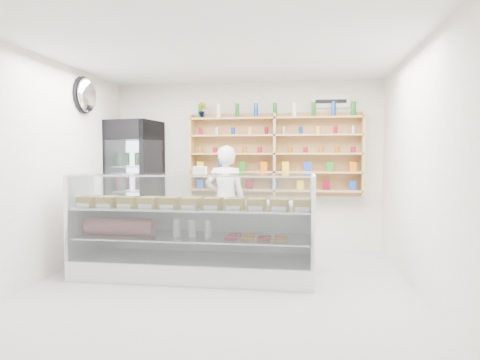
# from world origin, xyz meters

# --- Properties ---
(room) EXTENTS (5.00, 5.00, 5.00)m
(room) POSITION_xyz_m (0.00, 0.00, 1.40)
(room) COLOR #BCBCC1
(room) RESTS_ON ground
(display_counter) EXTENTS (3.06, 0.91, 1.33)m
(display_counter) POSITION_xyz_m (-0.42, 0.60, 0.36)
(display_counter) COLOR white
(display_counter) RESTS_ON floor
(shop_worker) EXTENTS (0.68, 0.50, 1.73)m
(shop_worker) POSITION_xyz_m (-0.25, 1.95, 0.86)
(shop_worker) COLOR silver
(shop_worker) RESTS_ON floor
(drinks_cooler) EXTENTS (0.87, 0.85, 2.15)m
(drinks_cooler) POSITION_xyz_m (-1.85, 2.13, 1.08)
(drinks_cooler) COLOR black
(drinks_cooler) RESTS_ON floor
(wall_shelving) EXTENTS (2.84, 0.28, 1.33)m
(wall_shelving) POSITION_xyz_m (0.50, 2.34, 1.59)
(wall_shelving) COLOR tan
(wall_shelving) RESTS_ON back_wall
(potted_plant) EXTENTS (0.17, 0.16, 0.26)m
(potted_plant) POSITION_xyz_m (-0.73, 2.34, 2.32)
(potted_plant) COLOR #1E6626
(potted_plant) RESTS_ON wall_shelving
(security_mirror) EXTENTS (0.15, 0.50, 0.50)m
(security_mirror) POSITION_xyz_m (-2.17, 1.20, 2.45)
(security_mirror) COLOR silver
(security_mirror) RESTS_ON left_wall
(wall_sign) EXTENTS (0.62, 0.03, 0.20)m
(wall_sign) POSITION_xyz_m (1.40, 2.47, 2.45)
(wall_sign) COLOR white
(wall_sign) RESTS_ON back_wall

